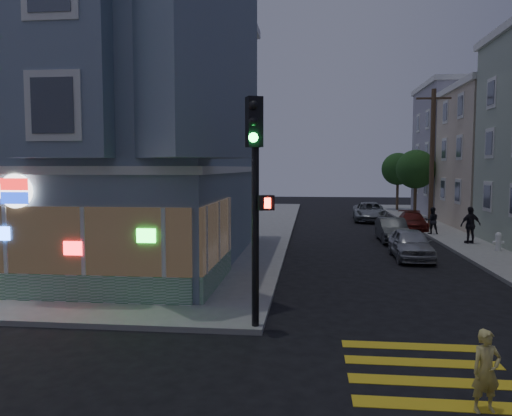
% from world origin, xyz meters
% --- Properties ---
extents(ground, '(120.00, 120.00, 0.00)m').
position_xyz_m(ground, '(0.00, 0.00, 0.00)').
color(ground, black).
rests_on(ground, ground).
extents(sidewalk_nw, '(33.00, 42.00, 0.15)m').
position_xyz_m(sidewalk_nw, '(-13.50, 23.00, 0.07)').
color(sidewalk_nw, gray).
rests_on(sidewalk_nw, ground).
extents(corner_building, '(14.60, 14.60, 11.40)m').
position_xyz_m(corner_building, '(-6.00, 10.98, 5.82)').
color(corner_building, gray).
rests_on(corner_building, sidewalk_nw).
extents(row_house_d, '(12.00, 8.60, 10.50)m').
position_xyz_m(row_house_d, '(19.50, 34.00, 5.40)').
color(row_house_d, '#928E9C').
rests_on(row_house_d, sidewalk_ne).
extents(utility_pole, '(2.20, 0.30, 9.00)m').
position_xyz_m(utility_pole, '(12.00, 24.00, 4.80)').
color(utility_pole, '#4C3826').
rests_on(utility_pole, sidewalk_ne).
extents(street_tree_near, '(3.00, 3.00, 5.30)m').
position_xyz_m(street_tree_near, '(12.20, 30.00, 3.94)').
color(street_tree_near, '#4C3826').
rests_on(street_tree_near, sidewalk_ne).
extents(street_tree_far, '(3.00, 3.00, 5.30)m').
position_xyz_m(street_tree_far, '(12.20, 38.00, 3.94)').
color(street_tree_far, '#4C3826').
rests_on(street_tree_far, sidewalk_ne).
extents(running_child, '(0.58, 0.45, 1.40)m').
position_xyz_m(running_child, '(7.08, -1.34, 0.70)').
color(running_child, '#CEBF69').
rests_on(running_child, ground).
extents(pedestrian_a, '(0.78, 0.61, 1.58)m').
position_xyz_m(pedestrian_a, '(11.30, 20.57, 0.94)').
color(pedestrian_a, black).
rests_on(pedestrian_a, sidewalk_ne).
extents(pedestrian_b, '(1.21, 0.77, 1.91)m').
position_xyz_m(pedestrian_b, '(12.40, 16.98, 1.11)').
color(pedestrian_b, black).
rests_on(pedestrian_b, sidewalk_ne).
extents(parked_car_a, '(1.63, 4.01, 1.36)m').
position_xyz_m(parked_car_a, '(8.60, 12.87, 0.68)').
color(parked_car_a, '#A4A6AB').
rests_on(parked_car_a, ground).
extents(parked_car_b, '(1.41, 3.96, 1.30)m').
position_xyz_m(parked_car_b, '(8.60, 18.07, 0.65)').
color(parked_car_b, '#36393A').
rests_on(parked_car_b, ground).
extents(parked_car_c, '(2.00, 4.24, 1.19)m').
position_xyz_m(parked_car_c, '(10.70, 23.27, 0.60)').
color(parked_car_c, maroon).
rests_on(parked_car_c, ground).
extents(parked_car_d, '(2.62, 5.25, 1.43)m').
position_xyz_m(parked_car_d, '(8.60, 28.80, 0.71)').
color(parked_car_d, '#909699').
rests_on(parked_car_d, ground).
extents(traffic_signal, '(0.72, 0.63, 5.62)m').
position_xyz_m(traffic_signal, '(2.82, 2.16, 3.95)').
color(traffic_signal, black).
rests_on(traffic_signal, sidewalk_nw).
extents(fire_hydrant, '(0.51, 0.29, 0.88)m').
position_xyz_m(fire_hydrant, '(13.00, 14.74, 0.61)').
color(fire_hydrant, white).
rests_on(fire_hydrant, sidewalk_ne).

